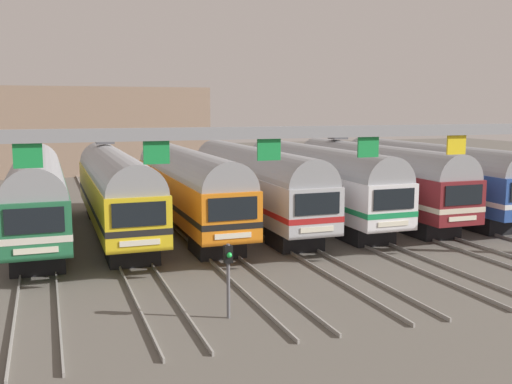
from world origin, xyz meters
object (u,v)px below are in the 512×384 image
(commuter_train_green, at_px, (37,191))
(yard_signal_mast, at_px, (228,266))
(commuter_train_yellow, at_px, (115,187))
(commuter_train_stainless, at_px, (254,181))
(commuter_train_blue, at_px, (426,174))
(commuter_train_white, at_px, (315,179))
(commuter_train_orange, at_px, (187,184))
(catenary_gantry, at_px, (368,152))
(commuter_train_maroon, at_px, (373,176))

(commuter_train_green, distance_m, yard_signal_mast, 16.34)
(commuter_train_yellow, distance_m, commuter_train_stainless, 8.27)
(commuter_train_stainless, bearing_deg, commuter_train_blue, 0.00)
(commuter_train_green, relative_size, yard_signal_mast, 6.95)
(commuter_train_yellow, bearing_deg, yard_signal_mast, -82.20)
(commuter_train_white, bearing_deg, commuter_train_stainless, 180.00)
(commuter_train_orange, xyz_separation_m, commuter_train_stainless, (4.13, 0.00, 0.00))
(commuter_train_stainless, bearing_deg, catenary_gantry, -90.00)
(commuter_train_white, bearing_deg, catenary_gantry, -107.03)
(yard_signal_mast, bearing_deg, catenary_gantry, 14.44)
(commuter_train_maroon, relative_size, yard_signal_mast, 6.95)
(commuter_train_stainless, bearing_deg, commuter_train_yellow, 179.97)
(commuter_train_orange, distance_m, yard_signal_mast, 15.26)
(commuter_train_green, relative_size, commuter_train_yellow, 1.00)
(commuter_train_green, distance_m, commuter_train_orange, 8.27)
(commuter_train_yellow, relative_size, catenary_gantry, 0.60)
(commuter_train_green, bearing_deg, commuter_train_stainless, 0.00)
(catenary_gantry, distance_m, yard_signal_mast, 7.35)
(commuter_train_green, xyz_separation_m, commuter_train_orange, (8.27, 0.00, 0.00))
(commuter_train_orange, relative_size, commuter_train_white, 1.00)
(catenary_gantry, bearing_deg, commuter_train_green, 132.58)
(commuter_train_orange, bearing_deg, catenary_gantry, -72.97)
(commuter_train_stainless, distance_m, commuter_train_blue, 12.40)
(commuter_train_yellow, xyz_separation_m, catenary_gantry, (8.27, -13.50, 2.75))
(commuter_train_blue, bearing_deg, commuter_train_maroon, 179.94)
(commuter_train_blue, bearing_deg, commuter_train_white, 180.00)
(commuter_train_yellow, height_order, commuter_train_stainless, commuter_train_yellow)
(commuter_train_orange, relative_size, commuter_train_maroon, 1.00)
(commuter_train_white, relative_size, catenary_gantry, 0.60)
(commuter_train_green, distance_m, commuter_train_yellow, 4.13)
(commuter_train_white, distance_m, commuter_train_blue, 8.27)
(commuter_train_white, height_order, commuter_train_blue, same)
(commuter_train_green, bearing_deg, yard_signal_mast, -67.66)
(commuter_train_orange, bearing_deg, commuter_train_white, 0.00)
(commuter_train_stainless, xyz_separation_m, commuter_train_blue, (12.40, 0.00, 0.00))
(commuter_train_blue, bearing_deg, commuter_train_green, 180.00)
(commuter_train_stainless, xyz_separation_m, catenary_gantry, (-0.00, -13.49, 2.75))
(commuter_train_white, relative_size, commuter_train_maroon, 1.00)
(commuter_train_green, distance_m, commuter_train_stainless, 12.40)
(commuter_train_stainless, bearing_deg, commuter_train_green, 180.00)
(commuter_train_yellow, xyz_separation_m, commuter_train_stainless, (8.27, -0.00, -0.00))
(commuter_train_yellow, distance_m, commuter_train_white, 12.40)
(commuter_train_blue, bearing_deg, commuter_train_orange, 180.00)
(commuter_train_white, relative_size, commuter_train_blue, 1.00)
(commuter_train_white, distance_m, commuter_train_maroon, 4.13)
(commuter_train_stainless, relative_size, yard_signal_mast, 6.95)
(commuter_train_maroon, bearing_deg, commuter_train_stainless, -179.97)
(commuter_train_white, bearing_deg, commuter_train_yellow, 179.98)
(commuter_train_yellow, relative_size, commuter_train_stainless, 1.00)
(commuter_train_blue, bearing_deg, commuter_train_stainless, 180.00)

